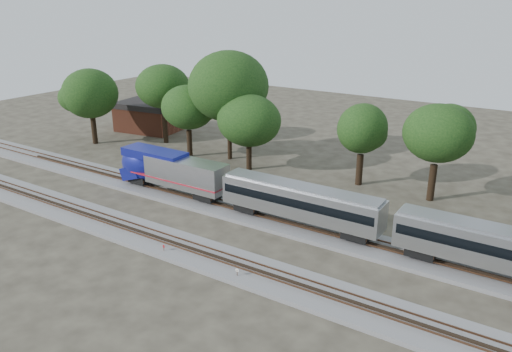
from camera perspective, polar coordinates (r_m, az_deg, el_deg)
The scene contains 14 objects.
ground at distance 52.76m, azimuth -8.14°, elevation -5.76°, with size 160.00×160.00×0.00m, color #383328.
track_far at distance 56.90m, azimuth -4.23°, elevation -3.42°, with size 160.00×5.00×0.73m.
track_near at distance 50.06m, azimuth -11.14°, elevation -7.17°, with size 160.00×5.00×0.73m.
switch_stand_red at distance 47.43m, azimuth -10.49°, elevation -8.13°, with size 0.31×0.13×1.00m.
switch_stand_white at distance 42.83m, azimuth -2.17°, elevation -10.97°, with size 0.34×0.06×1.07m.
switch_lever at distance 45.69m, azimuth -7.59°, elevation -9.80°, with size 0.50×0.30×0.30m, color #512D19.
brick_building at distance 91.46m, azimuth -12.12°, elevation 6.72°, with size 11.55×8.85×5.12m.
tree_0 at distance 84.18m, azimuth -18.44°, elevation 8.92°, with size 8.31×8.31×11.71m.
tree_1 at distance 81.55m, azimuth -10.62°, elevation 10.03°, with size 9.38×9.38×13.23m.
tree_2 at distance 73.85m, azimuth -7.79°, elevation 7.77°, with size 7.58×7.58×10.68m.
tree_3 at distance 71.49m, azimuth -3.15°, elevation 10.21°, with size 10.90×10.90×15.37m.
tree_4 at distance 67.36m, azimuth -0.82°, elevation 6.35°, with size 7.07×7.07×9.96m.
tree_5 at distance 62.92m, azimuth 12.07°, elevation 5.33°, with size 7.48×7.48×10.54m.
tree_6 at distance 59.93m, azimuth 20.10°, elevation 4.59°, with size 8.25×8.25×11.64m.
Camera 1 is at (31.71, -35.61, 22.58)m, focal length 35.00 mm.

